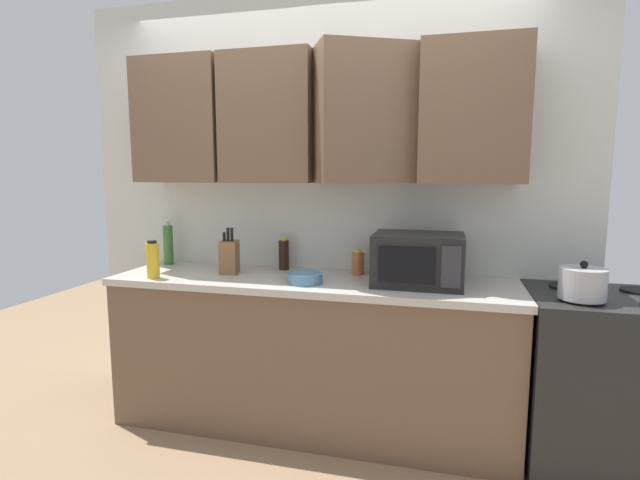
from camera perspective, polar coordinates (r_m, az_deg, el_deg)
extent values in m
cube|color=silver|center=(3.08, 0.60, 4.04)|extent=(3.21, 0.06, 2.60)
cube|color=brown|center=(3.24, -15.66, 13.25)|extent=(0.55, 0.33, 0.75)
cube|color=brown|center=(3.00, -5.80, 13.95)|extent=(0.55, 0.33, 0.75)
cube|color=brown|center=(2.81, 5.36, 14.37)|extent=(0.64, 0.54, 0.75)
cube|color=brown|center=(2.81, 17.52, 14.03)|extent=(0.55, 0.33, 0.75)
cube|color=brown|center=(2.95, -1.02, -13.49)|extent=(2.31, 0.60, 0.86)
cube|color=beige|center=(2.82, -1.05, -4.94)|extent=(2.34, 0.63, 0.04)
cube|color=black|center=(2.95, 30.43, -14.25)|extent=(0.76, 0.64, 0.90)
cylinder|color=black|center=(2.64, 28.38, -6.23)|extent=(0.18, 0.18, 0.01)
cylinder|color=black|center=(2.90, 27.08, -4.92)|extent=(0.18, 0.18, 0.01)
cylinder|color=black|center=(3.00, 33.46, -4.99)|extent=(0.18, 0.18, 0.01)
cylinder|color=#B2B2B7|center=(2.62, 28.49, -4.52)|extent=(0.21, 0.21, 0.15)
sphere|color=black|center=(2.60, 28.62, -2.54)|extent=(0.04, 0.04, 0.04)
cube|color=black|center=(2.69, 11.46, -2.23)|extent=(0.48, 0.36, 0.28)
cube|color=black|center=(2.52, 10.12, -2.92)|extent=(0.29, 0.01, 0.18)
cube|color=#2D2D33|center=(2.51, 15.16, -3.10)|extent=(0.10, 0.01, 0.21)
cube|color=brown|center=(2.99, -10.62, -2.01)|extent=(0.12, 0.14, 0.20)
cylinder|color=black|center=(2.97, -11.20, 0.39)|extent=(0.02, 0.02, 0.05)
cylinder|color=black|center=(2.96, -10.77, 0.64)|extent=(0.02, 0.02, 0.08)
cylinder|color=black|center=(2.95, -10.33, 0.63)|extent=(0.02, 0.02, 0.08)
cylinder|color=#BC6638|center=(2.93, 4.46, -2.78)|extent=(0.07, 0.07, 0.13)
cylinder|color=yellow|center=(2.91, 4.47, -1.34)|extent=(0.04, 0.04, 0.02)
cylinder|color=#386B2D|center=(3.39, -17.40, -0.56)|extent=(0.06, 0.06, 0.26)
cylinder|color=silver|center=(3.37, -17.50, 1.85)|extent=(0.04, 0.04, 0.03)
cylinder|color=gold|center=(2.97, -19.05, -2.33)|extent=(0.07, 0.07, 0.20)
cylinder|color=black|center=(2.95, -19.15, -0.22)|extent=(0.05, 0.05, 0.02)
cylinder|color=black|center=(3.07, -4.27, -1.77)|extent=(0.07, 0.07, 0.19)
cylinder|color=yellow|center=(3.05, -4.29, 0.13)|extent=(0.04, 0.04, 0.02)
cylinder|color=teal|center=(2.69, -1.75, -4.50)|extent=(0.20, 0.20, 0.06)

